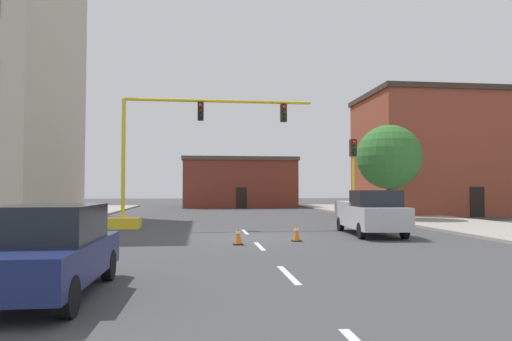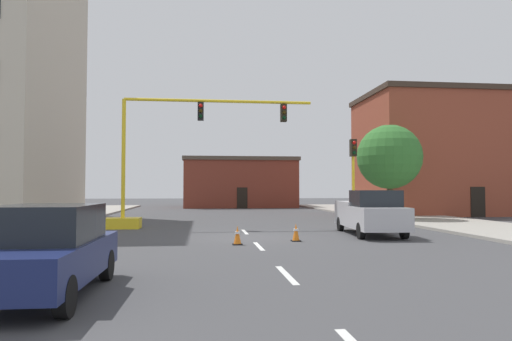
{
  "view_description": "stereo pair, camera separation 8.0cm",
  "coord_description": "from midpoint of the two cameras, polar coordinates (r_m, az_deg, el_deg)",
  "views": [
    {
      "loc": [
        -2.07,
        -19.41,
        2.05
      ],
      "look_at": [
        0.81,
        4.85,
        3.03
      ],
      "focal_mm": 32.34,
      "sensor_mm": 36.0,
      "label": 1
    },
    {
      "loc": [
        -1.99,
        -19.42,
        2.05
      ],
      "look_at": [
        0.81,
        4.85,
        3.03
      ],
      "focal_mm": 32.34,
      "sensor_mm": 36.0,
      "label": 2
    }
  ],
  "objects": [
    {
      "name": "building_row_right",
      "position": [
        40.89,
        22.33,
        1.88
      ],
      "size": [
        13.52,
        8.79,
        9.77
      ],
      "color": "brown",
      "rests_on": "ground_plane"
    },
    {
      "name": "pickup_truck_silver",
      "position": [
        21.31,
        13.82,
        -5.11
      ],
      "size": [
        2.38,
        5.53,
        1.99
      ],
      "color": "#BCBCC1",
      "rests_on": "ground_plane"
    },
    {
      "name": "sidewalk_right",
      "position": [
        30.98,
        20.82,
        -5.8
      ],
      "size": [
        6.0,
        56.0,
        0.14
      ],
      "primitive_type": "cube",
      "color": "#9E998E",
      "rests_on": "ground_plane"
    },
    {
      "name": "lane_stripe_seg_1",
      "position": [
        11.29,
        3.81,
        -12.73
      ],
      "size": [
        0.16,
        2.4,
        0.01
      ],
      "primitive_type": "cube",
      "color": "silver",
      "rests_on": "ground_plane"
    },
    {
      "name": "traffic_signal_gantry",
      "position": [
        24.68,
        -12.78,
        -1.54
      ],
      "size": [
        10.85,
        1.2,
        6.83
      ],
      "color": "yellow",
      "rests_on": "ground_plane"
    },
    {
      "name": "traffic_light_pole_right",
      "position": [
        26.07,
        11.85,
        1.01
      ],
      "size": [
        0.32,
        0.47,
        4.8
      ],
      "color": "yellow",
      "rests_on": "ground_plane"
    },
    {
      "name": "ground_plane",
      "position": [
        19.63,
        -0.8,
        -8.28
      ],
      "size": [
        160.0,
        160.0,
        0.0
      ],
      "primitive_type": "plane",
      "color": "#424244"
    },
    {
      "name": "tree_right_mid",
      "position": [
        31.17,
        16.05,
        1.61
      ],
      "size": [
        4.18,
        4.18,
        6.22
      ],
      "color": "#4C3823",
      "rests_on": "ground_plane"
    },
    {
      "name": "lane_stripe_seg_3",
      "position": [
        22.11,
        -1.48,
        -7.6
      ],
      "size": [
        0.16,
        2.4,
        0.01
      ],
      "primitive_type": "cube",
      "color": "silver",
      "rests_on": "ground_plane"
    },
    {
      "name": "traffic_cone_roadside_b",
      "position": [
        17.08,
        -2.37,
        -8.04
      ],
      "size": [
        0.36,
        0.36,
        0.69
      ],
      "color": "black",
      "rests_on": "ground_plane"
    },
    {
      "name": "sedan_navy_near_left",
      "position": [
        9.77,
        -24.55,
        -8.92
      ],
      "size": [
        1.9,
        4.52,
        1.74
      ],
      "color": "navy",
      "rests_on": "ground_plane"
    },
    {
      "name": "building_brick_center",
      "position": [
        53.12,
        -2.31,
        -1.52
      ],
      "size": [
        12.5,
        9.96,
        5.5
      ],
      "color": "brown",
      "rests_on": "ground_plane"
    },
    {
      "name": "lane_stripe_seg_2",
      "position": [
        16.67,
        0.29,
        -9.34
      ],
      "size": [
        0.16,
        2.4,
        0.01
      ],
      "primitive_type": "cube",
      "color": "silver",
      "rests_on": "ground_plane"
    },
    {
      "name": "sidewalk_left",
      "position": [
        29.33,
        -27.3,
        -5.9
      ],
      "size": [
        6.0,
        56.0,
        0.14
      ],
      "primitive_type": "cube",
      "color": "#9E998E",
      "rests_on": "ground_plane"
    },
    {
      "name": "traffic_cone_roadside_a",
      "position": [
        18.26,
        4.9,
        -7.65
      ],
      "size": [
        0.36,
        0.36,
        0.7
      ],
      "color": "black",
      "rests_on": "ground_plane"
    }
  ]
}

